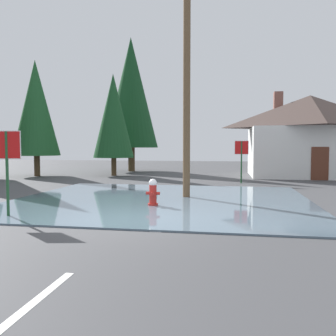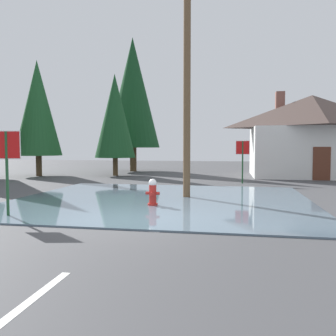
{
  "view_description": "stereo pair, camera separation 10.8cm",
  "coord_description": "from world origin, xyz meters",
  "px_view_note": "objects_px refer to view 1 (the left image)",
  "views": [
    {
      "loc": [
        2.62,
        -9.35,
        2.01
      ],
      "look_at": [
        0.43,
        3.12,
        1.25
      ],
      "focal_mm": 37.84,
      "sensor_mm": 36.0,
      "label": 1
    },
    {
      "loc": [
        2.73,
        -9.33,
        2.01
      ],
      "look_at": [
        0.43,
        3.12,
        1.25
      ],
      "focal_mm": 37.84,
      "sensor_mm": 36.0,
      "label": 2
    }
  ],
  "objects_px": {
    "pine_tree_far_center": "(113,116)",
    "pine_tree_mid_left": "(36,108)",
    "utility_pole": "(187,76)",
    "house": "(309,134)",
    "stop_sign_near": "(7,155)",
    "stop_sign_far": "(242,153)",
    "pine_tree_tall_left": "(131,93)",
    "fire_hydrant": "(153,193)"
  },
  "relations": [
    {
      "from": "stop_sign_far",
      "to": "house",
      "type": "distance_m",
      "value": 7.32
    },
    {
      "from": "house",
      "to": "pine_tree_mid_left",
      "type": "height_order",
      "value": "pine_tree_mid_left"
    },
    {
      "from": "stop_sign_far",
      "to": "utility_pole",
      "type": "bearing_deg",
      "value": -110.82
    },
    {
      "from": "utility_pole",
      "to": "house",
      "type": "xyz_separation_m",
      "value": [
        6.93,
        11.55,
        -1.89
      ]
    },
    {
      "from": "utility_pole",
      "to": "pine_tree_far_center",
      "type": "distance_m",
      "value": 11.66
    },
    {
      "from": "stop_sign_near",
      "to": "pine_tree_mid_left",
      "type": "height_order",
      "value": "pine_tree_mid_left"
    },
    {
      "from": "stop_sign_far",
      "to": "pine_tree_mid_left",
      "type": "bearing_deg",
      "value": 169.39
    },
    {
      "from": "pine_tree_tall_left",
      "to": "utility_pole",
      "type": "bearing_deg",
      "value": -66.27
    },
    {
      "from": "stop_sign_near",
      "to": "fire_hydrant",
      "type": "height_order",
      "value": "stop_sign_near"
    },
    {
      "from": "fire_hydrant",
      "to": "pine_tree_tall_left",
      "type": "height_order",
      "value": "pine_tree_tall_left"
    },
    {
      "from": "pine_tree_mid_left",
      "to": "pine_tree_far_center",
      "type": "distance_m",
      "value": 5.24
    },
    {
      "from": "utility_pole",
      "to": "pine_tree_far_center",
      "type": "bearing_deg",
      "value": 122.62
    },
    {
      "from": "stop_sign_far",
      "to": "pine_tree_mid_left",
      "type": "xyz_separation_m",
      "value": [
        -13.63,
        2.55,
        2.95
      ]
    },
    {
      "from": "utility_pole",
      "to": "pine_tree_mid_left",
      "type": "bearing_deg",
      "value": 142.95
    },
    {
      "from": "pine_tree_tall_left",
      "to": "pine_tree_mid_left",
      "type": "xyz_separation_m",
      "value": [
        -5.07,
        -5.7,
        -1.72
      ]
    },
    {
      "from": "pine_tree_far_center",
      "to": "utility_pole",
      "type": "bearing_deg",
      "value": -57.38
    },
    {
      "from": "stop_sign_near",
      "to": "utility_pole",
      "type": "bearing_deg",
      "value": 45.59
    },
    {
      "from": "fire_hydrant",
      "to": "pine_tree_tall_left",
      "type": "relative_size",
      "value": 0.09
    },
    {
      "from": "utility_pole",
      "to": "stop_sign_far",
      "type": "bearing_deg",
      "value": 69.18
    },
    {
      "from": "fire_hydrant",
      "to": "pine_tree_tall_left",
      "type": "distance_m",
      "value": 18.28
    },
    {
      "from": "pine_tree_mid_left",
      "to": "house",
      "type": "bearing_deg",
      "value": 9.27
    },
    {
      "from": "stop_sign_near",
      "to": "pine_tree_tall_left",
      "type": "xyz_separation_m",
      "value": [
        -1.73,
        18.9,
        4.58
      ]
    },
    {
      "from": "stop_sign_near",
      "to": "stop_sign_far",
      "type": "distance_m",
      "value": 12.65
    },
    {
      "from": "stop_sign_near",
      "to": "stop_sign_far",
      "type": "relative_size",
      "value": 1.05
    },
    {
      "from": "utility_pole",
      "to": "house",
      "type": "height_order",
      "value": "utility_pole"
    },
    {
      "from": "stop_sign_far",
      "to": "house",
      "type": "xyz_separation_m",
      "value": [
        4.65,
        5.53,
        1.16
      ]
    },
    {
      "from": "utility_pole",
      "to": "pine_tree_mid_left",
      "type": "height_order",
      "value": "utility_pole"
    },
    {
      "from": "fire_hydrant",
      "to": "stop_sign_far",
      "type": "distance_m",
      "value": 8.85
    },
    {
      "from": "stop_sign_near",
      "to": "fire_hydrant",
      "type": "xyz_separation_m",
      "value": [
        3.68,
        2.47,
        -1.31
      ]
    },
    {
      "from": "stop_sign_near",
      "to": "house",
      "type": "height_order",
      "value": "house"
    },
    {
      "from": "pine_tree_far_center",
      "to": "pine_tree_mid_left",
      "type": "bearing_deg",
      "value": -166.23
    },
    {
      "from": "utility_pole",
      "to": "stop_sign_far",
      "type": "height_order",
      "value": "utility_pole"
    },
    {
      "from": "utility_pole",
      "to": "pine_tree_tall_left",
      "type": "height_order",
      "value": "pine_tree_tall_left"
    },
    {
      "from": "stop_sign_far",
      "to": "house",
      "type": "height_order",
      "value": "house"
    },
    {
      "from": "house",
      "to": "utility_pole",
      "type": "bearing_deg",
      "value": -120.99
    },
    {
      "from": "stop_sign_near",
      "to": "utility_pole",
      "type": "height_order",
      "value": "utility_pole"
    },
    {
      "from": "stop_sign_far",
      "to": "pine_tree_tall_left",
      "type": "distance_m",
      "value": 12.78
    },
    {
      "from": "stop_sign_near",
      "to": "house",
      "type": "bearing_deg",
      "value": 54.65
    },
    {
      "from": "pine_tree_mid_left",
      "to": "stop_sign_far",
      "type": "bearing_deg",
      "value": -10.61
    },
    {
      "from": "stop_sign_near",
      "to": "stop_sign_far",
      "type": "xyz_separation_m",
      "value": [
        6.83,
        10.65,
        -0.1
      ]
    },
    {
      "from": "utility_pole",
      "to": "house",
      "type": "bearing_deg",
      "value": 59.01
    },
    {
      "from": "pine_tree_mid_left",
      "to": "pine_tree_far_center",
      "type": "bearing_deg",
      "value": 13.77
    }
  ]
}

